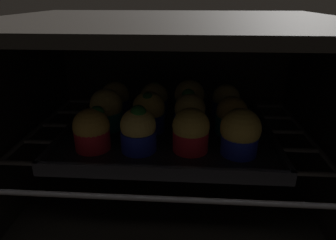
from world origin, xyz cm
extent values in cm
cube|color=black|center=(0.00, 22.00, -0.75)|extent=(59.00, 47.00, 1.50)
cube|color=black|center=(0.00, 22.00, 34.75)|extent=(59.00, 47.00, 1.50)
cube|color=black|center=(0.00, 44.75, 17.00)|extent=(59.00, 1.50, 34.00)
cube|color=black|center=(-28.75, 22.00, 17.00)|extent=(1.50, 47.00, 34.00)
cube|color=black|center=(28.75, 22.00, 17.00)|extent=(1.50, 47.00, 34.00)
cylinder|color=#4C494C|center=(0.00, 3.00, 13.60)|extent=(54.00, 0.80, 0.80)
cylinder|color=#4C494C|center=(0.00, 10.60, 13.60)|extent=(54.00, 0.80, 0.80)
cylinder|color=#4C494C|center=(0.00, 18.20, 13.60)|extent=(54.00, 0.80, 0.80)
cylinder|color=#4C494C|center=(0.00, 25.80, 13.60)|extent=(54.00, 0.80, 0.80)
cylinder|color=#4C494C|center=(0.00, 33.40, 13.60)|extent=(54.00, 0.80, 0.80)
cylinder|color=#4C494C|center=(0.00, 41.00, 13.60)|extent=(54.00, 0.80, 0.80)
cylinder|color=#4C494C|center=(-27.00, 22.00, 13.60)|extent=(0.80, 42.00, 0.80)
cylinder|color=#4C494C|center=(27.00, 22.00, 13.60)|extent=(0.80, 42.00, 0.80)
cube|color=black|center=(0.00, 21.58, 14.60)|extent=(37.94, 30.21, 1.20)
cube|color=black|center=(0.00, 6.88, 15.70)|extent=(37.94, 0.80, 1.00)
cube|color=black|center=(0.00, 36.29, 15.70)|extent=(37.94, 0.80, 1.00)
cube|color=black|center=(-18.57, 21.58, 15.70)|extent=(0.80, 30.21, 1.00)
cube|color=black|center=(18.57, 21.58, 15.70)|extent=(0.80, 30.21, 1.00)
cylinder|color=red|center=(-11.96, 13.63, 16.93)|extent=(5.87, 5.87, 3.47)
sphere|color=gold|center=(-11.96, 13.63, 19.16)|extent=(6.03, 6.03, 6.03)
sphere|color=#1E6023|center=(-11.11, 14.61, 21.12)|extent=(2.41, 2.41, 2.41)
cylinder|color=#1928B7|center=(-4.25, 13.57, 16.93)|extent=(5.87, 5.87, 3.47)
sphere|color=#DBBC60|center=(-4.25, 13.57, 19.63)|extent=(5.76, 5.76, 5.76)
sphere|color=#1E6023|center=(-4.06, 13.23, 21.87)|extent=(2.57, 2.57, 2.57)
cylinder|color=red|center=(4.20, 14.14, 16.93)|extent=(5.87, 5.87, 3.47)
sphere|color=gold|center=(4.20, 14.14, 19.45)|extent=(6.05, 6.05, 6.05)
cylinder|color=#1928B7|center=(11.96, 13.47, 16.93)|extent=(5.87, 5.87, 3.47)
sphere|color=gold|center=(11.96, 13.47, 19.64)|extent=(6.42, 6.42, 6.42)
sphere|color=#19511E|center=(11.38, 14.70, 21.62)|extent=(1.74, 1.74, 1.74)
cylinder|color=#0C8C84|center=(-11.65, 21.98, 16.93)|extent=(5.87, 5.87, 3.47)
sphere|color=#DBBC60|center=(-11.65, 21.98, 19.83)|extent=(6.20, 6.20, 6.20)
sphere|color=#1E6023|center=(-11.88, 21.72, 21.92)|extent=(1.86, 1.86, 1.86)
cylinder|color=#1928B7|center=(-3.51, 21.45, 16.93)|extent=(5.87, 5.87, 3.47)
sphere|color=gold|center=(-3.51, 21.45, 19.71)|extent=(6.07, 6.07, 6.07)
sphere|color=#19511E|center=(-3.56, 20.60, 21.85)|extent=(2.12, 2.12, 2.12)
cylinder|color=#1928B7|center=(4.03, 21.56, 16.93)|extent=(5.87, 5.87, 3.47)
sphere|color=#DBBC60|center=(4.03, 21.56, 19.60)|extent=(5.74, 5.74, 5.74)
sphere|color=#28702D|center=(3.68, 22.79, 21.80)|extent=(2.48, 2.48, 2.48)
cylinder|color=#0C8C84|center=(11.63, 21.34, 16.93)|extent=(5.87, 5.87, 3.47)
sphere|color=gold|center=(11.63, 21.34, 19.36)|extent=(5.67, 5.67, 5.67)
cylinder|color=#1928B7|center=(-11.56, 28.93, 16.93)|extent=(5.87, 5.87, 3.47)
sphere|color=#DBBC60|center=(-11.56, 28.93, 19.45)|extent=(5.76, 5.76, 5.76)
cylinder|color=#1928B7|center=(-3.47, 29.51, 16.93)|extent=(5.87, 5.87, 3.47)
sphere|color=#DBBC60|center=(-3.47, 29.51, 19.21)|extent=(5.78, 5.78, 5.78)
sphere|color=#28702D|center=(-3.16, 29.89, 21.30)|extent=(1.92, 1.92, 1.92)
cylinder|color=#0C8C84|center=(3.92, 29.35, 16.93)|extent=(5.87, 5.87, 3.47)
sphere|color=#DBBC60|center=(3.92, 29.35, 19.79)|extent=(6.24, 6.24, 6.24)
sphere|color=#28702D|center=(3.93, 29.51, 21.93)|extent=(1.85, 1.85, 1.85)
cylinder|color=#1928B7|center=(11.50, 29.62, 16.93)|extent=(5.87, 5.87, 3.47)
sphere|color=#DBBC60|center=(11.50, 29.62, 19.25)|extent=(5.63, 5.63, 5.63)
camera|label=1|loc=(3.50, -29.37, 38.83)|focal=31.70mm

